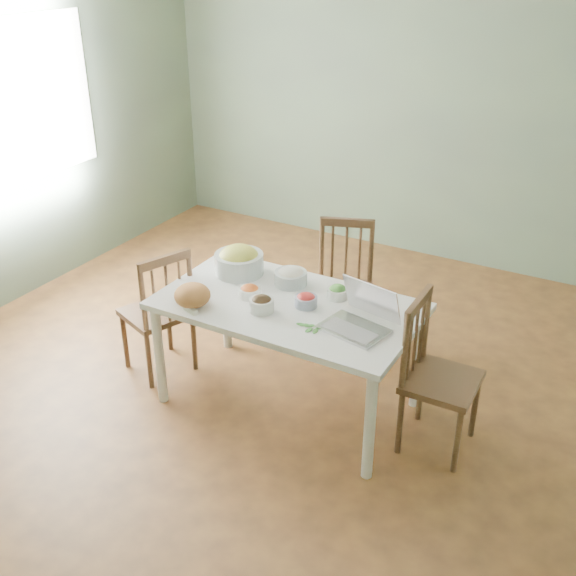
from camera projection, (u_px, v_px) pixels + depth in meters
The scene contains 18 objects.
floor at pixel (283, 392), 4.46m from camera, with size 5.00×5.00×0.00m, color #4D2E1B.
wall_back at pixel (432, 104), 5.77m from camera, with size 5.00×0.00×2.70m, color gray.
window_left at pixel (9, 105), 5.08m from camera, with size 0.04×1.60×1.20m, color white.
dining_table at pixel (288, 355), 4.20m from camera, with size 1.51×0.85×0.71m, color white, non-canonical shape.
chair_far at pixel (343, 289), 4.75m from camera, with size 0.40×0.38×0.90m, color #352412, non-canonical shape.
chair_left at pixel (156, 310), 4.51m from camera, with size 0.39×0.38×0.89m, color #352412, non-canonical shape.
chair_right at pixel (442, 378), 3.81m from camera, with size 0.40×0.38×0.91m, color #352412, non-canonical shape.
bread_boule at pixel (192, 295), 3.98m from camera, with size 0.21×0.21×0.14m, color #AC7438.
butter_stick at pixel (191, 310), 3.94m from camera, with size 0.10×0.03×0.03m, color white.
bowl_squash at pixel (239, 260), 4.35m from camera, with size 0.31×0.31×0.18m, color gold, non-canonical shape.
bowl_carrot at pixel (250, 291), 4.09m from camera, with size 0.13×0.13×0.07m, color orange, non-canonical shape.
bowl_onion at pixel (291, 276), 4.23m from camera, with size 0.20×0.20×0.11m, color white, non-canonical shape.
bowl_mushroom at pixel (262, 304), 3.94m from camera, with size 0.14×0.14×0.09m, color black, non-canonical shape.
bowl_redpep at pixel (306, 300), 3.99m from camera, with size 0.13×0.13×0.08m, color #B32025, non-canonical shape.
bowl_broccoli at pixel (338, 292), 4.08m from camera, with size 0.13×0.13×0.08m, color #1F5818, non-canonical shape.
flatbread at pixel (359, 292), 4.14m from camera, with size 0.21×0.21×0.02m, color tan.
basil_bunch at pixel (309, 325), 3.80m from camera, with size 0.18×0.18×0.02m, color #204917, non-canonical shape.
laptop at pixel (354, 311), 3.71m from camera, with size 0.35×0.32×0.24m, color silver, non-canonical shape.
Camera 1 is at (1.82, -3.16, 2.65)m, focal length 43.32 mm.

